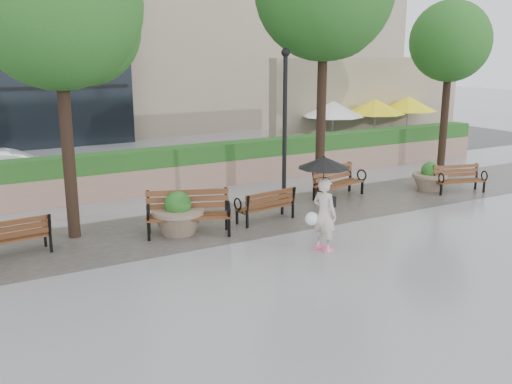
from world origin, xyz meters
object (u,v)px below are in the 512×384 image
bench_2 (266,212)px  planter_right (430,179)px  bench_4 (459,185)px  pedestrian (324,194)px  bench_3 (338,188)px  planter_left (178,217)px  car_right (12,169)px  bench_0 (11,245)px  bench_1 (189,223)px  lamppost (285,137)px

bench_2 → planter_right: (6.18, 0.36, 0.11)m
bench_4 → pedestrian: 7.18m
bench_3 → bench_4: bench_3 is taller
planter_left → planter_right: bearing=1.5°
planter_right → car_right: car_right is taller
bench_0 → bench_4: 12.81m
planter_right → bench_3: bearing=167.3°
bench_1 → planter_right: bench_1 is taller
car_right → planter_right: bearing=-120.9°
lamppost → car_right: lamppost is taller
bench_3 → planter_left: 5.56m
planter_left → lamppost: lamppost is taller
bench_3 → pedestrian: bearing=-144.6°
lamppost → car_right: 8.89m
bench_3 → pedestrian: 4.83m
bench_3 → bench_4: (3.61, -1.35, -0.03)m
bench_1 → planter_left: (-0.17, 0.23, 0.10)m
bench_0 → lamppost: lamppost is taller
planter_left → pedestrian: 3.62m
bench_3 → planter_left: (-5.48, -0.91, 0.13)m
bench_1 → bench_3: bearing=32.2°
bench_0 → bench_4: (12.79, -0.71, -0.01)m
bench_3 → planter_right: (3.04, -0.69, 0.08)m
bench_0 → bench_1: (3.86, -0.51, 0.05)m
bench_3 → lamppost: 2.45m
planter_left → lamppost: (3.68, 1.10, 1.51)m
planter_left → bench_3: bearing=9.4°
bench_2 → planter_left: bearing=-10.8°
bench_3 → car_right: bearing=130.7°
bench_4 → lamppost: 5.88m
bench_1 → car_right: bearing=132.6°
lamppost → planter_right: bearing=-10.3°
pedestrian → bench_1: bearing=25.3°
planter_left → car_right: bearing=111.9°
bench_1 → bench_4: size_ratio=1.26×
planter_right → bench_4: bearing=-49.2°
car_right → pedestrian: pedestrian is taller
planter_right → pedestrian: (-6.19, -2.85, 0.91)m
bench_1 → car_right: size_ratio=0.57×
bench_4 → lamppost: (-5.42, 1.54, 1.68)m
bench_1 → planter_left: bench_1 is taller
bench_0 → bench_4: bearing=171.5°
bench_2 → planter_right: size_ratio=1.50×
lamppost → bench_0: bearing=-173.6°
lamppost → pedestrian: lamppost is taller
bench_3 → car_right: (-8.31, 6.11, 0.33)m
bench_3 → car_right: size_ratio=0.50×
pedestrian → bench_3: bearing=-58.6°
bench_2 → planter_left: size_ratio=1.30×
bench_2 → lamppost: 2.48m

